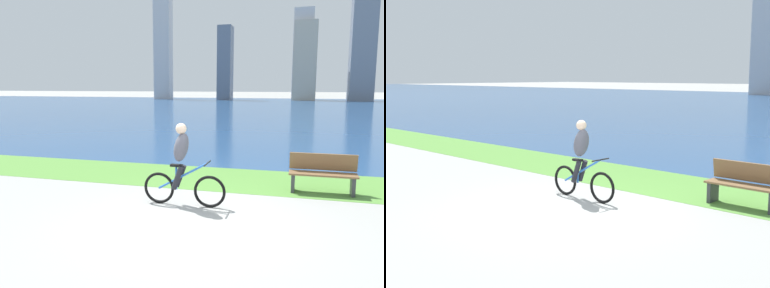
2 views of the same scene
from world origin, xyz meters
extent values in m
plane|color=#9E9E99|center=(0.00, 0.00, 0.00)|extent=(300.00, 300.00, 0.00)
cube|color=#59933D|center=(0.00, 3.34, 0.00)|extent=(120.00, 2.63, 0.01)
cube|color=navy|center=(0.00, 37.60, 0.00)|extent=(300.00, 65.90, 0.00)
torus|color=black|center=(0.09, 0.85, 0.33)|extent=(0.66, 0.06, 0.66)
torus|color=black|center=(-0.99, 0.85, 0.33)|extent=(0.66, 0.06, 0.66)
cylinder|color=blue|center=(-0.48, 0.85, 0.62)|extent=(1.06, 0.04, 0.62)
cylinder|color=blue|center=(-0.61, 0.85, 0.57)|extent=(0.04, 0.04, 0.48)
cube|color=black|center=(-0.61, 0.85, 0.83)|extent=(0.24, 0.10, 0.05)
cylinder|color=black|center=(0.04, 0.85, 0.91)|extent=(0.03, 0.52, 0.03)
ellipsoid|color=#595966|center=(-0.51, 0.85, 1.21)|extent=(0.40, 0.36, 0.65)
sphere|color=beige|center=(-0.51, 0.85, 1.59)|extent=(0.22, 0.22, 0.22)
cylinder|color=#26262D|center=(-0.56, 0.95, 0.59)|extent=(0.27, 0.11, 0.49)
cylinder|color=#26262D|center=(-0.56, 0.75, 0.59)|extent=(0.27, 0.11, 0.49)
cube|color=brown|center=(2.33, 2.57, 0.45)|extent=(1.50, 0.45, 0.04)
cube|color=brown|center=(2.33, 2.76, 0.70)|extent=(1.50, 0.11, 0.40)
cube|color=#38383D|center=(2.98, 2.57, 0.23)|extent=(0.08, 0.37, 0.45)
cube|color=#38383D|center=(1.68, 2.57, 0.23)|extent=(0.08, 0.37, 0.45)
cube|color=#B7B7BC|center=(-23.04, 61.62, 9.28)|extent=(3.01, 2.18, 18.57)
cube|color=slate|center=(-11.16, 60.10, 6.24)|extent=(2.30, 3.27, 12.47)
cube|color=#B7B7BC|center=(1.61, 63.30, 7.56)|extent=(3.22, 4.23, 15.12)
cube|color=#ADA899|center=(2.00, 61.69, 6.52)|extent=(3.73, 2.52, 13.04)
cube|color=slate|center=(10.70, 61.11, 8.87)|extent=(3.66, 3.94, 17.74)
camera|label=1|loc=(1.81, -6.50, 2.45)|focal=36.11mm
camera|label=2|loc=(6.68, -6.74, 2.63)|focal=46.31mm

